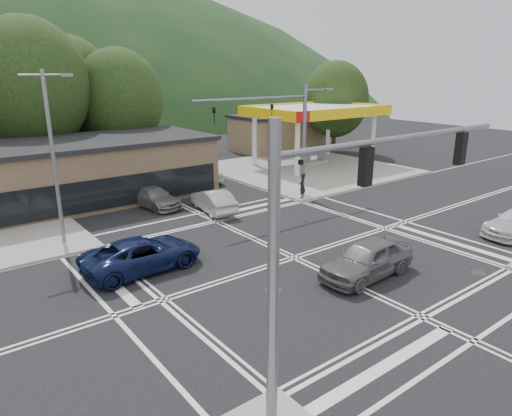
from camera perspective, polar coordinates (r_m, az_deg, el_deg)
ground at (r=22.86m, az=4.80°, el=-6.20°), size 120.00×120.00×0.00m
sidewalk_ne at (r=43.17m, az=6.23°, el=4.92°), size 16.00×16.00×0.15m
gas_station_canopy at (r=44.52m, az=7.44°, el=11.71°), size 12.32×8.34×5.75m
convenience_store at (r=53.49m, az=2.77°, el=9.28°), size 10.00×6.00×3.80m
commercial_row at (r=33.79m, az=-26.02°, el=3.30°), size 24.00×8.00×4.00m
tree_n_b at (r=40.34m, az=-26.45°, el=13.55°), size 9.00×9.00×12.98m
tree_n_c at (r=42.39m, az=-16.76°, el=12.87°), size 7.60×7.60×10.87m
tree_n_e at (r=45.20m, az=-22.36°, el=13.37°), size 8.40×8.40×11.98m
tree_ne at (r=52.27m, az=9.92°, el=13.22°), size 7.20×7.20×9.99m
streetlight_nw at (r=25.45m, az=-23.98°, el=6.64°), size 2.50×0.25×9.00m
signal_mast_ne at (r=32.02m, az=4.40°, el=9.89°), size 11.65×0.30×8.00m
signal_mast_sw at (r=11.38m, az=9.25°, el=-2.94°), size 9.14×0.28×8.00m
car_blue_west at (r=21.82m, az=-14.03°, el=-5.63°), size 5.65×2.79×1.54m
car_grey_center at (r=21.09m, az=13.70°, el=-6.19°), size 5.02×2.18×1.69m
car_queue_a at (r=29.98m, az=-5.33°, el=0.92°), size 2.26×4.67×1.47m
car_queue_b at (r=38.31m, az=-6.40°, el=4.36°), size 2.05×4.30×1.42m
car_northbound at (r=31.71m, az=-12.73°, el=1.35°), size 2.67×4.93×1.36m
pedestrian at (r=32.61m, az=5.79°, el=2.81°), size 0.80×0.73×1.82m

